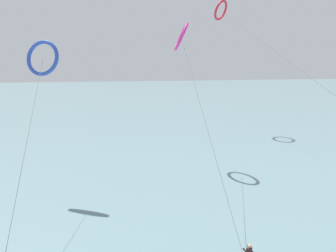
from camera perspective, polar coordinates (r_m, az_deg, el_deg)
sea_water at (r=106.93m, az=-9.01°, el=4.86°), size 400.00×200.00×0.08m
kite_cobalt at (r=32.04m, az=-21.80°, el=11.34°), size 3.57×22.29×14.16m
kite_magenta at (r=39.11m, az=2.43°, el=15.87°), size 2.58×24.73×16.80m
kite_crimson at (r=60.34m, az=9.61°, el=19.96°), size 4.63×51.48×22.95m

